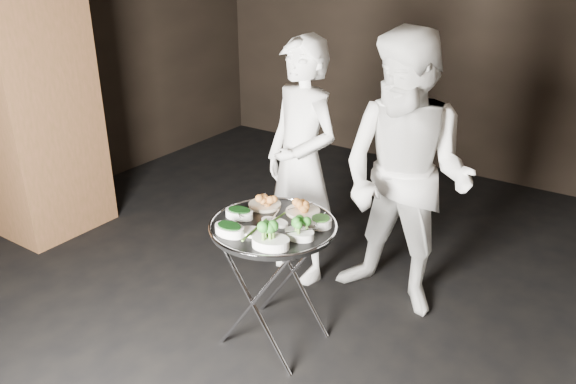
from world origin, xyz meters
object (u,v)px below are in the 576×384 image
Objects in this scene: tray_stand at (274,279)px; serving_tray at (273,226)px; waiter_right at (405,178)px; waiter_left at (302,163)px.

serving_tray is (0.00, -0.00, 0.35)m from tray_stand.
serving_tray is 0.40× the size of waiter_right.
waiter_left is (-0.30, 0.76, 0.07)m from serving_tray.
tray_stand is at bearing -115.24° from waiter_right.
tray_stand is 0.45× the size of waiter_left.
waiter_right reaches higher than waiter_left.
waiter_right reaches higher than serving_tray.
tray_stand is 0.92m from waiter_left.
waiter_left is (-0.30, 0.76, 0.43)m from tray_stand.
waiter_right is at bearing 60.85° from tray_stand.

